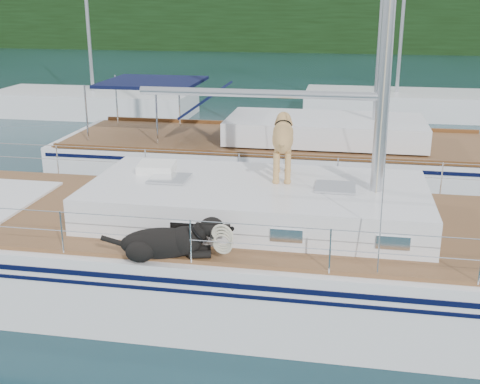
# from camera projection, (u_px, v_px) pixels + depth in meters

# --- Properties ---
(ground) EXTENTS (120.00, 120.00, 0.00)m
(ground) POSITION_uv_depth(u_px,v_px,m) (208.00, 286.00, 9.97)
(ground) COLOR black
(ground) RESTS_ON ground
(tree_line) EXTENTS (90.00, 3.00, 6.00)m
(tree_line) POSITION_uv_depth(u_px,v_px,m) (328.00, 16.00, 51.15)
(tree_line) COLOR black
(tree_line) RESTS_ON ground
(shore_bank) EXTENTS (92.00, 1.00, 1.20)m
(shore_bank) POSITION_uv_depth(u_px,v_px,m) (327.00, 44.00, 53.01)
(shore_bank) COLOR #595147
(shore_bank) RESTS_ON ground
(main_sailboat) EXTENTS (12.00, 3.98, 14.01)m
(main_sailboat) POSITION_uv_depth(u_px,v_px,m) (213.00, 248.00, 9.74)
(main_sailboat) COLOR white
(main_sailboat) RESTS_ON ground
(neighbor_sailboat) EXTENTS (11.00, 3.50, 13.30)m
(neighbor_sailboat) POSITION_uv_depth(u_px,v_px,m) (281.00, 159.00, 15.29)
(neighbor_sailboat) COLOR white
(neighbor_sailboat) RESTS_ON ground
(bg_boat_west) EXTENTS (8.00, 3.00, 11.65)m
(bg_boat_west) POSITION_uv_depth(u_px,v_px,m) (94.00, 104.00, 24.29)
(bg_boat_west) COLOR white
(bg_boat_west) RESTS_ON ground
(bg_boat_center) EXTENTS (7.20, 3.00, 11.65)m
(bg_boat_center) POSITION_uv_depth(u_px,v_px,m) (396.00, 104.00, 24.13)
(bg_boat_center) COLOR white
(bg_boat_center) RESTS_ON ground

